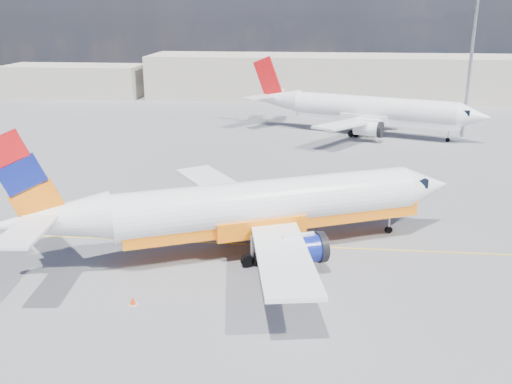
# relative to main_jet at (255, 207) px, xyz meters

# --- Properties ---
(ground) EXTENTS (240.00, 240.00, 0.00)m
(ground) POSITION_rel_main_jet_xyz_m (2.55, -1.88, -3.33)
(ground) COLOR #5A5A5F
(ground) RESTS_ON ground
(taxi_line) EXTENTS (70.00, 0.15, 0.01)m
(taxi_line) POSITION_rel_main_jet_xyz_m (2.55, 1.12, -3.32)
(taxi_line) COLOR yellow
(taxi_line) RESTS_ON ground
(terminal_main) EXTENTS (70.00, 14.00, 8.00)m
(terminal_main) POSITION_rel_main_jet_xyz_m (7.55, 73.12, 0.67)
(terminal_main) COLOR beige
(terminal_main) RESTS_ON ground
(terminal_annex) EXTENTS (26.00, 10.00, 6.00)m
(terminal_annex) POSITION_rel_main_jet_xyz_m (-42.45, 70.12, -0.33)
(terminal_annex) COLOR beige
(terminal_annex) RESTS_ON ground
(main_jet) EXTENTS (32.43, 24.42, 9.99)m
(main_jet) POSITION_rel_main_jet_xyz_m (0.00, 0.00, 0.00)
(main_jet) COLOR white
(main_jet) RESTS_ON ground
(second_jet) EXTENTS (32.89, 24.92, 10.02)m
(second_jet) POSITION_rel_main_jet_xyz_m (11.10, 40.68, 0.01)
(second_jet) COLOR white
(second_jet) RESTS_ON ground
(traffic_cone) EXTENTS (0.41, 0.41, 0.57)m
(traffic_cone) POSITION_rel_main_jet_xyz_m (-6.35, -8.50, -3.05)
(traffic_cone) COLOR white
(traffic_cone) RESTS_ON ground
(floodlight_mast) EXTENTS (1.48, 1.48, 20.23)m
(floodlight_mast) POSITION_rel_main_jet_xyz_m (23.95, 40.11, 8.79)
(floodlight_mast) COLOR #9E9DA6
(floodlight_mast) RESTS_ON ground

